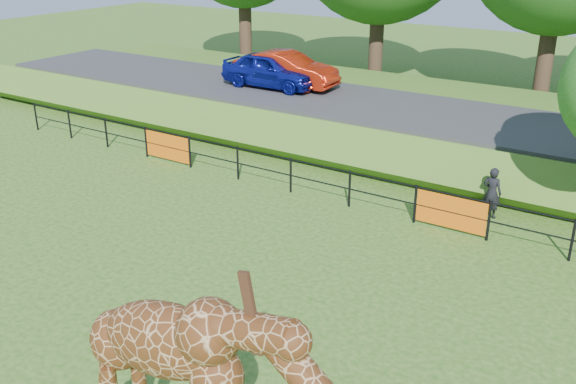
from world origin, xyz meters
name	(u,v)px	position (x,y,z in m)	size (l,w,h in m)	color
ground	(153,347)	(0.00, 0.00, 0.00)	(90.00, 90.00, 0.00)	#265214
perimeter_fence	(349,189)	(0.00, 8.00, 0.55)	(28.07, 0.10, 1.10)	black
embankment	(443,123)	(0.00, 15.50, 0.65)	(40.00, 9.00, 1.30)	#265214
road	(430,114)	(0.00, 14.00, 1.36)	(40.00, 5.00, 0.12)	#2B2B2E
car_blue	(271,70)	(-6.91, 14.16, 2.13)	(1.68, 4.17, 1.42)	#121D9A
car_red	(286,69)	(-6.45, 14.58, 2.13)	(1.50, 4.30, 1.42)	#B7220D
visitor	(492,193)	(3.61, 9.50, 0.72)	(0.53, 0.35, 1.45)	black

